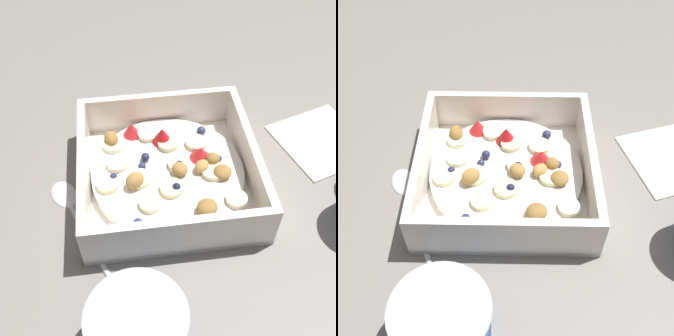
{
  "view_description": "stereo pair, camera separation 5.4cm",
  "coord_description": "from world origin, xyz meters",
  "views": [
    {
      "loc": [
        0.05,
        0.37,
        0.44
      ],
      "look_at": [
        0.01,
        0.02,
        0.03
      ],
      "focal_mm": 45.19,
      "sensor_mm": 36.0,
      "label": 1
    },
    {
      "loc": [
        -0.0,
        0.38,
        0.44
      ],
      "look_at": [
        0.01,
        0.02,
        0.03
      ],
      "focal_mm": 45.19,
      "sensor_mm": 36.0,
      "label": 2
    }
  ],
  "objects": [
    {
      "name": "ground_plane",
      "position": [
        0.0,
        0.0,
        0.0
      ],
      "size": [
        2.4,
        2.4,
        0.0
      ],
      "primitive_type": "plane",
      "color": "gray"
    },
    {
      "name": "fruit_bowl",
      "position": [
        0.01,
        0.02,
        0.02
      ],
      "size": [
        0.22,
        0.22,
        0.07
      ],
      "color": "white",
      "rests_on": "ground"
    },
    {
      "name": "spoon",
      "position": [
        0.13,
        0.04,
        0.0
      ],
      "size": [
        0.09,
        0.17,
        0.01
      ],
      "color": "silver",
      "rests_on": "ground"
    },
    {
      "name": "yogurt_cup",
      "position": [
        0.06,
        0.22,
        0.04
      ],
      "size": [
        0.1,
        0.1,
        0.07
      ],
      "color": "#3370B7",
      "rests_on": "ground"
    },
    {
      "name": "folded_napkin",
      "position": [
        -0.23,
        -0.03,
        0.0
      ],
      "size": [
        0.15,
        0.15,
        0.01
      ],
      "primitive_type": "cube",
      "rotation": [
        0.0,
        0.0,
        0.3
      ],
      "color": "silver",
      "rests_on": "ground"
    }
  ]
}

